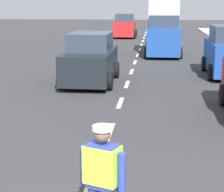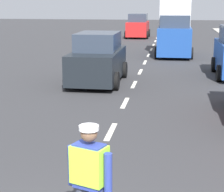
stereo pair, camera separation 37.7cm
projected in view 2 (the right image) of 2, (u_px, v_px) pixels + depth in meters
name	position (u px, v px, depth m)	size (l,w,h in m)	color
ground_plane	(149.00, 55.00, 24.93)	(96.00, 96.00, 0.00)	#333335
lane_center_line	(152.00, 47.00, 28.97)	(0.14, 46.40, 0.01)	silver
road_worker	(91.00, 179.00, 5.32)	(0.76, 0.42, 1.67)	#383D4C
delivery_truck	(175.00, 29.00, 24.28)	(2.16, 4.60, 3.54)	#1E4799
car_oncoming_third	(138.00, 27.00, 36.34)	(2.07, 3.81, 2.12)	red
car_oncoming_lead	(98.00, 60.00, 16.16)	(2.05, 4.10, 2.01)	black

